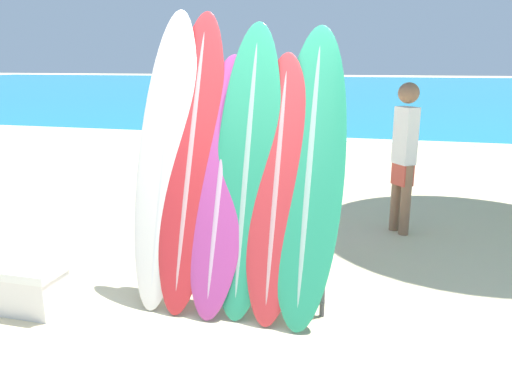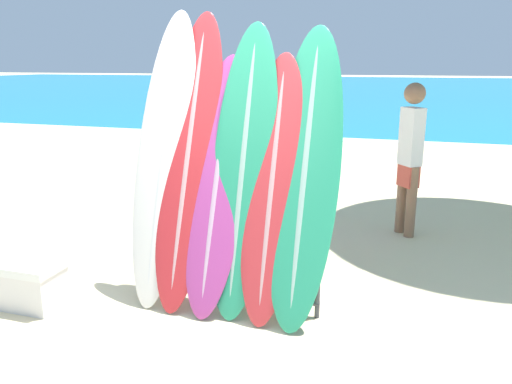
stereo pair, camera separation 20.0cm
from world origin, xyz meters
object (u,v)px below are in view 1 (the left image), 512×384
(surfboard_slot_5, at_px, (309,173))
(surfboard_slot_3, at_px, (247,168))
(surfboard_slot_1, at_px, (191,158))
(surfboard_slot_4, at_px, (277,186))
(person_mid_beach, at_px, (297,127))
(surfboard_slot_0, at_px, (166,156))
(surfboard_rack, at_px, (231,258))
(cooler_box, at_px, (30,288))
(person_near_water, at_px, (404,153))
(surfboard_slot_2, at_px, (221,183))

(surfboard_slot_5, bearing_deg, surfboard_slot_3, -178.44)
(surfboard_slot_1, bearing_deg, surfboard_slot_4, -5.71)
(surfboard_slot_3, relative_size, person_mid_beach, 1.45)
(person_mid_beach, bearing_deg, surfboard_slot_0, 6.04)
(surfboard_rack, bearing_deg, surfboard_slot_0, 166.91)
(surfboard_rack, distance_m, surfboard_slot_0, 1.02)
(surfboard_rack, xyz_separation_m, cooler_box, (-1.57, -0.52, -0.22))
(surfboard_slot_5, distance_m, person_near_water, 2.32)
(surfboard_slot_2, distance_m, surfboard_slot_3, 0.25)
(surfboard_slot_3, xyz_separation_m, surfboard_slot_5, (0.51, 0.01, -0.01))
(surfboard_slot_3, relative_size, surfboard_slot_5, 1.01)
(surfboard_rack, height_order, surfboard_slot_3, surfboard_slot_3)
(surfboard_slot_0, height_order, cooler_box, surfboard_slot_0)
(surfboard_slot_4, xyz_separation_m, surfboard_slot_5, (0.25, 0.05, 0.11))
(surfboard_slot_4, bearing_deg, surfboard_slot_0, 175.84)
(surfboard_rack, distance_m, surfboard_slot_3, 0.76)
(surfboard_slot_4, bearing_deg, surfboard_slot_2, 179.17)
(person_near_water, bearing_deg, surfboard_slot_5, 122.72)
(surfboard_slot_2, bearing_deg, surfboard_rack, -36.74)
(surfboard_slot_3, distance_m, surfboard_slot_5, 0.51)
(surfboard_rack, bearing_deg, person_mid_beach, 94.30)
(surfboard_slot_0, xyz_separation_m, surfboard_slot_5, (1.23, -0.02, -0.07))
(surfboard_slot_3, height_order, cooler_box, surfboard_slot_3)
(surfboard_slot_1, bearing_deg, surfboard_slot_2, -13.67)
(surfboard_slot_1, xyz_separation_m, surfboard_slot_2, (0.28, -0.07, -0.18))
(surfboard_slot_2, height_order, cooler_box, surfboard_slot_2)
(cooler_box, bearing_deg, surfboard_slot_0, 34.58)
(surfboard_rack, distance_m, surfboard_slot_5, 0.96)
(surfboard_slot_3, bearing_deg, surfboard_slot_4, -8.12)
(surfboard_slot_5, bearing_deg, surfboard_slot_4, -168.58)
(surfboard_slot_0, relative_size, surfboard_slot_5, 1.06)
(surfboard_slot_5, bearing_deg, surfboard_rack, -168.76)
(surfboard_slot_5, distance_m, cooler_box, 2.47)
(surfboard_slot_5, height_order, person_near_water, surfboard_slot_5)
(surfboard_slot_2, xyz_separation_m, person_near_water, (1.49, 2.23, -0.07))
(surfboard_slot_0, bearing_deg, cooler_box, -145.42)
(person_near_water, xyz_separation_m, person_mid_beach, (-1.77, 2.82, -0.09))
(surfboard_rack, height_order, person_mid_beach, person_mid_beach)
(person_mid_beach, bearing_deg, surfboard_slot_3, 14.30)
(surfboard_rack, height_order, surfboard_slot_5, surfboard_slot_5)
(surfboard_slot_2, distance_m, surfboard_slot_4, 0.47)
(surfboard_slot_4, distance_m, cooler_box, 2.20)
(surfboard_rack, xyz_separation_m, person_near_water, (1.39, 2.31, 0.55))
(surfboard_slot_1, bearing_deg, cooler_box, -150.80)
(surfboard_rack, distance_m, person_near_water, 2.75)
(surfboard_slot_1, height_order, person_mid_beach, surfboard_slot_1)
(surfboard_slot_2, bearing_deg, person_near_water, 56.18)
(surfboard_slot_3, bearing_deg, surfboard_rack, -135.04)
(surfboard_rack, height_order, surfboard_slot_1, surfboard_slot_1)
(surfboard_slot_4, bearing_deg, person_mid_beach, 98.45)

